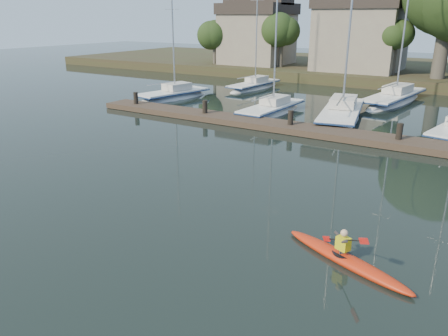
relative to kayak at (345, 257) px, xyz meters
The scene contains 9 objects.
ground 4.44m from the kayak, 160.17° to the right, with size 160.00×160.00×0.00m, color black.
kayak is the anchor object (origin of this frame).
dock 13.17m from the kayak, 108.48° to the left, with size 34.00×2.00×1.80m.
sailboat_0 26.04m from the kayak, 138.63° to the left, with size 3.51×7.79×11.94m.
sailboat_1 19.28m from the kayak, 122.13° to the left, with size 2.27×7.95×12.89m.
sailboat_2 18.19m from the kayak, 108.18° to the left, with size 4.28×10.18×16.41m.
sailboat_5 30.23m from the kayak, 123.07° to the left, with size 2.41×8.05×13.15m.
sailboat_6 25.47m from the kayak, 99.11° to the left, with size 3.59×10.86×16.94m.
shore 38.99m from the kayak, 93.78° to the left, with size 90.00×25.25×12.75m.
Camera 1 is at (6.89, -8.99, 6.32)m, focal length 35.00 mm.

